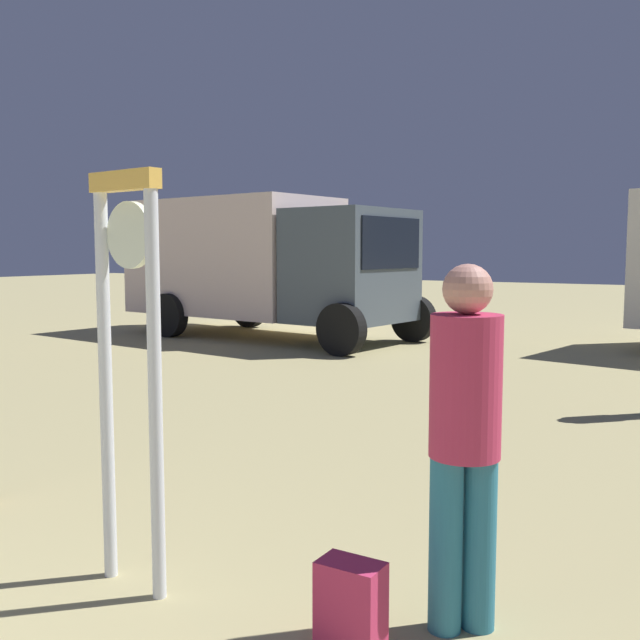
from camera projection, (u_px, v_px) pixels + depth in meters
standing_clock at (129, 340)px, 3.71m from camera, size 0.49×0.13×2.18m
person_near_clock at (465, 429)px, 3.30m from camera, size 0.33×0.33×1.72m
backpack at (351, 606)px, 3.21m from camera, size 0.29×0.22×0.40m
box_truck_near at (261, 260)px, 14.75m from camera, size 6.56×3.21×2.84m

